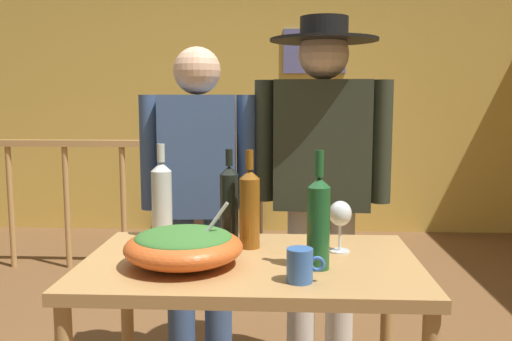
{
  "coord_description": "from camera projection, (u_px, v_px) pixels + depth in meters",
  "views": [
    {
      "loc": [
        0.31,
        -2.6,
        1.32
      ],
      "look_at": [
        0.2,
        -0.4,
        1.04
      ],
      "focal_mm": 39.38,
      "sensor_mm": 36.0,
      "label": 1
    }
  ],
  "objects": [
    {
      "name": "wine_bottle_green",
      "position": [
        318.0,
        221.0,
        1.77
      ],
      "size": [
        0.07,
        0.07,
        0.38
      ],
      "color": "#1E5628",
      "rests_on": "serving_table"
    },
    {
      "name": "serving_table",
      "position": [
        251.0,
        286.0,
        1.91
      ],
      "size": [
        1.13,
        0.72,
        0.78
      ],
      "color": "#B2844C",
      "rests_on": "ground_plane"
    },
    {
      "name": "salad_bowl",
      "position": [
        184.0,
        245.0,
        1.82
      ],
      "size": [
        0.39,
        0.39,
        0.21
      ],
      "color": "#DB5B23",
      "rests_on": "serving_table"
    },
    {
      "name": "wine_bottle_clear",
      "position": [
        162.0,
        198.0,
        2.18
      ],
      "size": [
        0.08,
        0.08,
        0.37
      ],
      "color": "silver",
      "rests_on": "serving_table"
    },
    {
      "name": "wine_bottle_amber",
      "position": [
        250.0,
        207.0,
        2.02
      ],
      "size": [
        0.07,
        0.07,
        0.36
      ],
      "color": "brown",
      "rests_on": "serving_table"
    },
    {
      "name": "flat_screen_tv",
      "position": [
        213.0,
        154.0,
        5.2
      ],
      "size": [
        0.59,
        0.12,
        0.43
      ],
      "color": "black",
      "rests_on": "tv_console"
    },
    {
      "name": "person_standing_left",
      "position": [
        199.0,
        189.0,
        2.6
      ],
      "size": [
        0.53,
        0.24,
        1.55
      ],
      "rotation": [
        0.0,
        0.0,
        3.21
      ],
      "color": "#3D5684",
      "rests_on": "ground_plane"
    },
    {
      "name": "stair_railing",
      "position": [
        120.0,
        188.0,
        4.29
      ],
      "size": [
        2.75,
        0.1,
        1.05
      ],
      "color": "#B2844C",
      "rests_on": "ground_plane"
    },
    {
      "name": "wine_glass",
      "position": [
        340.0,
        216.0,
        1.97
      ],
      "size": [
        0.08,
        0.08,
        0.18
      ],
      "color": "silver",
      "rests_on": "serving_table"
    },
    {
      "name": "tv_console",
      "position": [
        214.0,
        209.0,
        5.3
      ],
      "size": [
        0.9,
        0.4,
        0.54
      ],
      "primitive_type": "cube",
      "color": "#38281E",
      "rests_on": "ground_plane"
    },
    {
      "name": "person_standing_right",
      "position": [
        322.0,
        166.0,
        2.56
      ],
      "size": [
        0.62,
        0.48,
        1.67
      ],
      "rotation": [
        0.0,
        0.0,
        3.07
      ],
      "color": "beige",
      "rests_on": "ground_plane"
    },
    {
      "name": "framed_picture",
      "position": [
        314.0,
        51.0,
        5.35
      ],
      "size": [
        0.59,
        0.03,
        0.42
      ],
      "primitive_type": "cube",
      "color": "#6063A0"
    },
    {
      "name": "mug_blue",
      "position": [
        300.0,
        265.0,
        1.66
      ],
      "size": [
        0.11,
        0.08,
        0.1
      ],
      "color": "#3866B2",
      "rests_on": "serving_table"
    },
    {
      "name": "wine_bottle_dark",
      "position": [
        229.0,
        203.0,
        2.1
      ],
      "size": [
        0.07,
        0.07,
        0.35
      ],
      "color": "black",
      "rests_on": "serving_table"
    },
    {
      "name": "back_wall",
      "position": [
        253.0,
        97.0,
        5.49
      ],
      "size": [
        5.88,
        0.1,
        2.65
      ],
      "primitive_type": "cube",
      "color": "gold",
      "rests_on": "ground_plane"
    }
  ]
}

